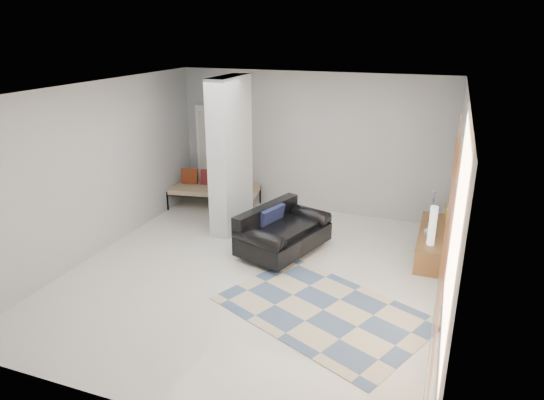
% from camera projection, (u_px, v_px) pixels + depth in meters
% --- Properties ---
extents(floor, '(6.00, 6.00, 0.00)m').
position_uv_depth(floor, '(255.00, 273.00, 7.49)').
color(floor, silver).
rests_on(floor, ground).
extents(ceiling, '(6.00, 6.00, 0.00)m').
position_uv_depth(ceiling, '(252.00, 89.00, 6.55)').
color(ceiling, white).
rests_on(ceiling, wall_back).
extents(wall_back, '(6.00, 0.00, 6.00)m').
position_uv_depth(wall_back, '(310.00, 143.00, 9.67)').
color(wall_back, '#ACAEB1').
rests_on(wall_back, ground).
extents(wall_front, '(6.00, 0.00, 6.00)m').
position_uv_depth(wall_front, '(128.00, 285.00, 4.37)').
color(wall_front, '#ACAEB1').
rests_on(wall_front, ground).
extents(wall_left, '(0.00, 6.00, 6.00)m').
position_uv_depth(wall_left, '(98.00, 169.00, 7.91)').
color(wall_left, '#ACAEB1').
rests_on(wall_left, ground).
extents(wall_right, '(0.00, 6.00, 6.00)m').
position_uv_depth(wall_right, '(454.00, 211.00, 6.12)').
color(wall_right, '#ACAEB1').
rests_on(wall_right, ground).
extents(partition_column, '(0.35, 1.20, 2.80)m').
position_uv_depth(partition_column, '(231.00, 155.00, 8.79)').
color(partition_column, silver).
rests_on(partition_column, floor).
extents(hallway_door, '(0.85, 0.06, 2.04)m').
position_uv_depth(hallway_door, '(216.00, 153.00, 10.44)').
color(hallway_door, white).
rests_on(hallway_door, floor).
extents(curtain, '(0.00, 2.55, 2.55)m').
position_uv_depth(curtain, '(446.00, 242.00, 5.12)').
color(curtain, orange).
rests_on(curtain, wall_right).
extents(wall_art, '(0.04, 0.45, 0.55)m').
position_uv_depth(wall_art, '(456.00, 159.00, 7.55)').
color(wall_art, '#3F2111').
rests_on(wall_art, wall_right).
extents(media_console, '(0.45, 1.80, 0.80)m').
position_uv_depth(media_console, '(432.00, 242.00, 8.11)').
color(media_console, brown).
rests_on(media_console, floor).
extents(loveseat, '(1.36, 1.79, 0.76)m').
position_uv_depth(loveseat, '(281.00, 232.00, 8.12)').
color(loveseat, silver).
rests_on(loveseat, floor).
extents(daybed, '(1.94, 1.07, 0.77)m').
position_uv_depth(daybed, '(214.00, 188.00, 10.16)').
color(daybed, black).
rests_on(daybed, floor).
extents(area_rug, '(3.16, 2.72, 0.01)m').
position_uv_depth(area_rug, '(323.00, 310.00, 6.51)').
color(area_rug, beige).
rests_on(area_rug, floor).
extents(cylinder_lamp, '(0.11, 0.11, 0.63)m').
position_uv_depth(cylinder_lamp, '(432.00, 226.00, 7.44)').
color(cylinder_lamp, white).
rests_on(cylinder_lamp, media_console).
extents(bronze_figurine, '(0.14, 0.14, 0.27)m').
position_uv_depth(bronze_figurine, '(432.00, 214.00, 8.40)').
color(bronze_figurine, '#322116').
rests_on(bronze_figurine, media_console).
extents(vase, '(0.21, 0.21, 0.20)m').
position_uv_depth(vase, '(430.00, 230.00, 7.82)').
color(vase, silver).
rests_on(vase, media_console).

